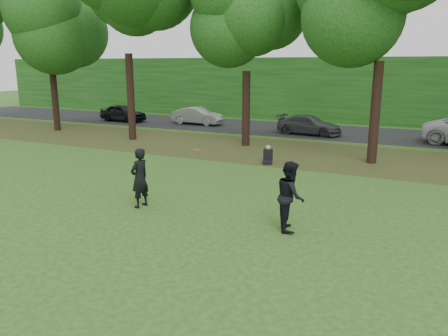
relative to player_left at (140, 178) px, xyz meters
name	(u,v)px	position (x,y,z in m)	size (l,w,h in m)	color
ground	(143,244)	(1.83, -2.42, -0.95)	(120.00, 120.00, 0.00)	#254816
leaf_litter	(292,153)	(1.83, 10.58, -0.95)	(60.00, 7.00, 0.01)	#4B391B
street	(327,132)	(1.83, 18.58, -0.94)	(70.00, 7.00, 0.02)	black
far_hedge	(346,90)	(1.83, 24.58, 1.55)	(70.00, 3.00, 5.00)	#134313
player_left	(140,178)	(0.00, 0.00, 0.00)	(0.70, 0.46, 1.91)	black
player_right	(290,196)	(4.90, 0.17, 0.01)	(0.94, 0.73, 1.93)	black
parked_cars	(382,126)	(5.42, 17.44, -0.22)	(37.87, 4.10, 1.54)	black
frisbee	(198,150)	(1.99, 0.22, 1.04)	(0.33, 0.32, 0.14)	#FF1561
seated_person	(268,156)	(1.50, 7.77, -0.64)	(0.59, 0.81, 0.83)	black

